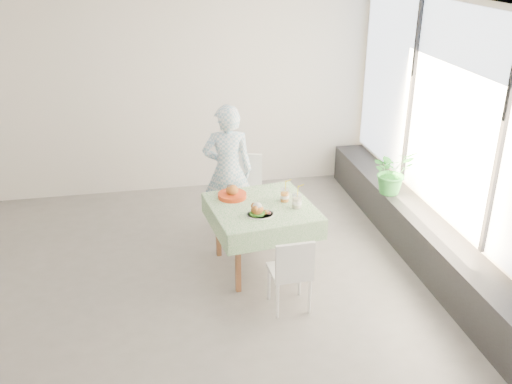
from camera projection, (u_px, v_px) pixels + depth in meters
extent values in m
plane|color=slate|center=(170.00, 282.00, 5.99)|extent=(6.00, 6.00, 0.00)
plane|color=white|center=(150.00, 3.00, 4.84)|extent=(6.00, 6.00, 0.00)
cube|color=white|center=(153.00, 93.00, 7.65)|extent=(6.00, 0.02, 2.80)
cube|color=white|center=(182.00, 313.00, 3.18)|extent=(6.00, 0.02, 2.80)
cube|color=white|center=(451.00, 138.00, 5.95)|extent=(0.02, 5.00, 2.80)
cube|color=#D1E0F9|center=(452.00, 115.00, 5.84)|extent=(0.01, 4.80, 2.18)
cube|color=black|center=(420.00, 237.00, 6.38)|extent=(0.40, 4.80, 0.50)
cube|color=brown|center=(262.00, 208.00, 5.99)|extent=(1.01, 1.01, 0.04)
cube|color=white|center=(262.00, 206.00, 5.98)|extent=(1.16, 1.16, 0.01)
cube|color=white|center=(242.00, 196.00, 6.85)|extent=(0.55, 0.55, 0.04)
cube|color=white|center=(244.00, 171.00, 6.94)|extent=(0.44, 0.16, 0.44)
cube|color=white|center=(289.00, 271.00, 5.44)|extent=(0.39, 0.39, 0.04)
cube|color=white|center=(295.00, 262.00, 5.21)|extent=(0.37, 0.05, 0.37)
imported|color=#82B3D0|center=(228.00, 171.00, 6.70)|extent=(0.63, 0.45, 1.61)
cylinder|color=white|center=(260.00, 215.00, 5.77)|extent=(0.28, 0.28, 0.02)
cylinder|color=#1F5715|center=(257.00, 214.00, 5.75)|extent=(0.15, 0.15, 0.02)
ellipsoid|color=#A06026|center=(257.00, 210.00, 5.74)|extent=(0.13, 0.12, 0.10)
ellipsoid|color=white|center=(257.00, 206.00, 5.72)|extent=(0.09, 0.09, 0.06)
cylinder|color=maroon|center=(269.00, 213.00, 5.76)|extent=(0.05, 0.05, 0.02)
cylinder|color=white|center=(285.00, 195.00, 6.05)|extent=(0.10, 0.10, 0.14)
cylinder|color=orange|center=(285.00, 197.00, 6.05)|extent=(0.08, 0.08, 0.10)
cylinder|color=white|center=(285.00, 189.00, 6.02)|extent=(0.10, 0.10, 0.01)
cylinder|color=yellow|center=(285.00, 185.00, 6.00)|extent=(0.01, 0.03, 0.19)
cylinder|color=white|center=(297.00, 201.00, 5.91)|extent=(0.10, 0.10, 0.14)
cylinder|color=#ECE7C6|center=(297.00, 203.00, 5.91)|extent=(0.09, 0.09, 0.10)
cylinder|color=white|center=(297.00, 195.00, 5.87)|extent=(0.11, 0.11, 0.01)
cylinder|color=yellow|center=(298.00, 190.00, 5.85)|extent=(0.01, 0.04, 0.20)
cylinder|color=#B93513|center=(232.00, 196.00, 6.15)|extent=(0.31, 0.31, 0.05)
cylinder|color=white|center=(232.00, 194.00, 6.15)|extent=(0.26, 0.26, 0.02)
ellipsoid|color=#A06026|center=(232.00, 190.00, 6.12)|extent=(0.14, 0.13, 0.12)
imported|color=#2A7F3B|center=(392.00, 171.00, 6.77)|extent=(0.56, 0.51, 0.55)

